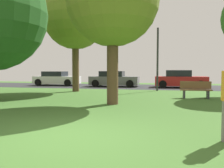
{
  "coord_description": "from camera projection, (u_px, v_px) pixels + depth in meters",
  "views": [
    {
      "loc": [
        2.09,
        -4.89,
        1.52
      ],
      "look_at": [
        0.0,
        4.68,
        0.92
      ],
      "focal_mm": 37.45,
      "sensor_mm": 36.0,
      "label": 1
    }
  ],
  "objects": [
    {
      "name": "parked_car_grey",
      "position": [
        114.0,
        79.0,
        21.18
      ],
      "size": [
        4.38,
        2.02,
        1.39
      ],
      "color": "slate",
      "rests_on": "ground_plane"
    },
    {
      "name": "road_strip",
      "position": [
        139.0,
        87.0,
        20.9
      ],
      "size": [
        44.0,
        6.4,
        0.01
      ],
      "primitive_type": "cube",
      "color": "#28282B",
      "rests_on": "ground_plane"
    },
    {
      "name": "oak_tree_center",
      "position": [
        75.0,
        18.0,
        16.1
      ],
      "size": [
        4.4,
        4.4,
        7.34
      ],
      "color": "brown",
      "rests_on": "ground_plane"
    },
    {
      "name": "parked_car_white",
      "position": [
        57.0,
        79.0,
        22.78
      ],
      "size": [
        4.28,
        2.1,
        1.35
      ],
      "color": "white",
      "rests_on": "ground_plane"
    },
    {
      "name": "park_bench",
      "position": [
        196.0,
        90.0,
        12.4
      ],
      "size": [
        1.6,
        0.45,
        0.9
      ],
      "rotation": [
        0.0,
        0.0,
        3.14
      ],
      "color": "brown",
      "rests_on": "ground_plane"
    },
    {
      "name": "ground_plane",
      "position": [
        68.0,
        137.0,
        5.3
      ],
      "size": [
        44.0,
        44.0,
        0.0
      ],
      "primitive_type": "plane",
      "color": "#3D6628"
    },
    {
      "name": "oak_tree_right",
      "position": [
        113.0,
        0.0,
        10.05
      ],
      "size": [
        4.04,
        4.04,
        6.56
      ],
      "color": "brown",
      "rests_on": "ground_plane"
    },
    {
      "name": "parked_car_red",
      "position": [
        180.0,
        79.0,
        20.03
      ],
      "size": [
        4.28,
        2.11,
        1.48
      ],
      "color": "#B21E1E",
      "rests_on": "ground_plane"
    },
    {
      "name": "street_lamp_post",
      "position": [
        158.0,
        59.0,
        16.7
      ],
      "size": [
        0.14,
        0.14,
        4.5
      ],
      "primitive_type": "cylinder",
      "color": "#2D2D33",
      "rests_on": "ground_plane"
    }
  ]
}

